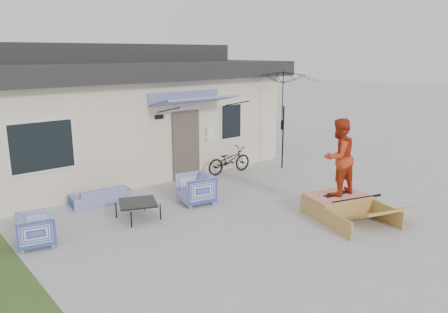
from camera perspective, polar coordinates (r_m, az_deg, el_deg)
ground at (r=9.60m, az=5.57°, el=-9.81°), size 90.00×90.00×0.00m
house at (r=15.60m, az=-15.65°, el=6.27°), size 10.80×8.49×4.10m
loveseat at (r=11.57m, az=-15.97°, el=-4.58°), size 1.55×0.60×0.59m
armchair_left at (r=9.56m, az=-23.57°, el=-8.66°), size 0.82×0.85×0.74m
armchair_right at (r=11.15m, az=-3.75°, el=-4.09°), size 0.92×0.96×0.84m
coffee_table at (r=10.37m, az=-11.28°, el=-6.97°), size 1.10×1.10×0.41m
bicycle at (r=13.85m, az=0.68°, el=-0.12°), size 1.64×0.67×1.03m
patio_umbrella at (r=14.31m, az=7.87°, el=5.24°), size 2.59×2.47×2.20m
skate_ramp at (r=10.80m, az=14.66°, el=-6.15°), size 1.88×2.20×0.47m
skateboard at (r=10.76m, az=14.59°, el=-4.78°), size 0.76×0.27×0.05m
skater at (r=10.50m, az=14.89°, el=0.09°), size 0.94×0.75×1.83m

